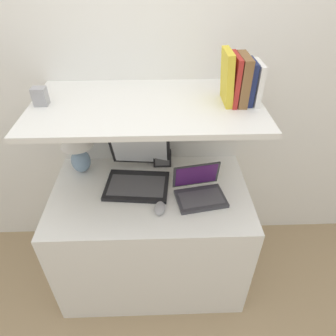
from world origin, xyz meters
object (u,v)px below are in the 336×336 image
laptop_large (138,174)px  book_navy (250,82)px  table_lamp (77,144)px  computer_mouse (160,208)px  book_brown (242,80)px  shelf_gadget (40,96)px  book_yellow (227,78)px  router_box (162,158)px  laptop_small (199,191)px  book_white (256,83)px  book_red (234,80)px

laptop_large → book_navy: size_ratio=1.95×
table_lamp → laptop_large: table_lamp is taller
computer_mouse → book_brown: size_ratio=0.47×
shelf_gadget → book_yellow: bearing=0.0°
computer_mouse → router_box: 0.42m
laptop_small → computer_mouse: bearing=-153.9°
laptop_small → shelf_gadget: size_ratio=3.48×
book_white → book_navy: 0.03m
table_lamp → shelf_gadget: (-0.08, -0.14, 0.36)m
table_lamp → book_brown: book_brown is taller
book_navy → book_red: size_ratio=0.89×
computer_mouse → shelf_gadget: (-0.56, 0.23, 0.54)m
table_lamp → shelf_gadget: shelf_gadget is taller
table_lamp → book_red: bearing=-9.6°
book_yellow → shelf_gadget: size_ratio=2.88×
book_yellow → shelf_gadget: 0.90m
router_box → laptop_small: bearing=-56.3°
book_brown → book_yellow: bearing=180.0°
laptop_small → book_brown: bearing=33.8°
laptop_large → router_box: 0.22m
laptop_small → book_brown: 0.63m
shelf_gadget → book_red: bearing=0.0°
book_brown → book_red: size_ratio=0.99×
laptop_large → laptop_small: 0.38m
book_navy → computer_mouse: bearing=-152.6°
book_brown → laptop_large: bearing=177.0°
table_lamp → book_red: (0.85, -0.14, 0.43)m
table_lamp → book_white: bearing=-8.5°
laptop_small → book_brown: size_ratio=1.34×
book_white → book_yellow: bearing=180.0°
table_lamp → book_navy: size_ratio=1.56×
laptop_small → computer_mouse: 0.25m
book_red → router_box: bearing=151.7°
router_box → computer_mouse: bearing=-92.9°
book_navy → book_yellow: 0.11m
laptop_small → book_red: bearing=40.3°
book_white → book_brown: 0.07m
laptop_large → computer_mouse: bearing=-63.9°
table_lamp → book_navy: bearing=-8.8°
book_brown → book_yellow: size_ratio=0.91×
book_red → book_yellow: bearing=180.0°
book_brown → shelf_gadget: size_ratio=2.61×
book_brown → table_lamp: bearing=170.8°
table_lamp → book_brown: 0.99m
table_lamp → laptop_large: 0.40m
laptop_small → computer_mouse: laptop_small is taller
table_lamp → shelf_gadget: 0.40m
laptop_large → shelf_gadget: 0.67m
book_red → book_yellow: size_ratio=0.91×
laptop_large → shelf_gadget: bearing=-176.4°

